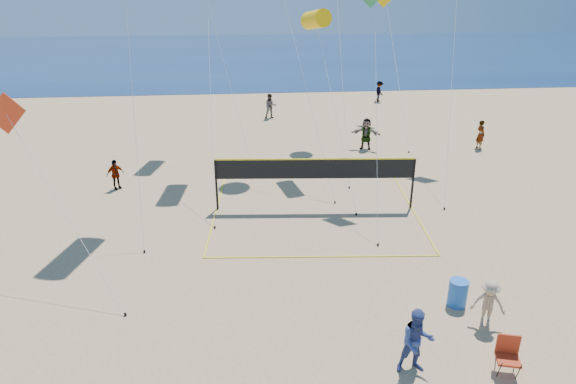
{
  "coord_description": "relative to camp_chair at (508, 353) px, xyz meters",
  "views": [
    {
      "loc": [
        -2.43,
        -9.18,
        9.81
      ],
      "look_at": [
        -1.39,
        2.0,
        5.06
      ],
      "focal_mm": 32.0,
      "sensor_mm": 36.0,
      "label": 1
    }
  ],
  "objects": [
    {
      "name": "ocean",
      "position": [
        -4.36,
        60.95,
        -0.61
      ],
      "size": [
        140.0,
        50.0,
        0.03
      ],
      "primitive_type": "cube",
      "color": "navy",
      "rests_on": "ground"
    },
    {
      "name": "bystander_a",
      "position": [
        -2.41,
        0.28,
        0.33
      ],
      "size": [
        0.95,
        0.75,
        1.9
      ],
      "primitive_type": "imported",
      "rotation": [
        0.0,
        0.0,
        -0.04
      ],
      "color": "#334481",
      "rests_on": "ground"
    },
    {
      "name": "bystander_b",
      "position": [
        0.37,
        1.97,
        0.14
      ],
      "size": [
        1.13,
        0.91,
        1.53
      ],
      "primitive_type": "imported",
      "rotation": [
        0.0,
        0.0,
        -0.39
      ],
      "color": "tan",
      "rests_on": "ground"
    },
    {
      "name": "far_person_0",
      "position": [
        -13.1,
        14.12,
        0.13
      ],
      "size": [
        0.93,
        0.82,
        1.51
      ],
      "primitive_type": "imported",
      "rotation": [
        0.0,
        0.0,
        0.63
      ],
      "color": "gray",
      "rests_on": "ground"
    },
    {
      "name": "far_person_1",
      "position": [
        0.72,
        19.24,
        0.33
      ],
      "size": [
        1.85,
        1.22,
        1.91
      ],
      "primitive_type": "imported",
      "rotation": [
        0.0,
        0.0,
        -0.41
      ],
      "color": "gray",
      "rests_on": "ground"
    },
    {
      "name": "far_person_2",
      "position": [
        7.7,
        18.68,
        0.26
      ],
      "size": [
        0.56,
        0.72,
        1.77
      ],
      "primitive_type": "imported",
      "rotation": [
        0.0,
        0.0,
        1.8
      ],
      "color": "gray",
      "rests_on": "ground"
    },
    {
      "name": "far_person_3",
      "position": [
        -4.62,
        27.12,
        0.28
      ],
      "size": [
        0.9,
        0.71,
        1.81
      ],
      "primitive_type": "imported",
      "rotation": [
        0.0,
        0.0,
        0.02
      ],
      "color": "gray",
      "rests_on": "ground"
    },
    {
      "name": "far_person_4",
      "position": [
        4.85,
        31.85,
        0.22
      ],
      "size": [
        0.78,
        1.17,
        1.69
      ],
      "primitive_type": "imported",
      "rotation": [
        0.0,
        0.0,
        1.72
      ],
      "color": "gray",
      "rests_on": "ground"
    },
    {
      "name": "camp_chair",
      "position": [
        0.0,
        0.0,
        0.0
      ],
      "size": [
        0.71,
        0.83,
        1.22
      ],
      "rotation": [
        0.0,
        0.0,
        -0.26
      ],
      "color": "#AA2D13",
      "rests_on": "ground"
    },
    {
      "name": "trash_barrel",
      "position": [
        -0.1,
        3.05,
        -0.17
      ],
      "size": [
        0.68,
        0.68,
        0.9
      ],
      "primitive_type": "cylinder",
      "rotation": [
        0.0,
        0.0,
        -0.14
      ],
      "color": "blue",
      "rests_on": "ground"
    },
    {
      "name": "volleyball_net",
      "position": [
        -3.62,
        10.86,
        1.03
      ],
      "size": [
        9.66,
        9.53,
        2.41
      ],
      "rotation": [
        0.0,
        0.0,
        -0.08
      ],
      "color": "black",
      "rests_on": "ground"
    },
    {
      "name": "kite_2",
      "position": [
        -2.91,
        16.39,
        7.17
      ],
      "size": [
        1.78,
        7.58,
        8.37
      ],
      "rotation": [
        0.0,
        0.0,
        0.24
      ],
      "color": "yellow",
      "rests_on": "ground"
    },
    {
      "name": "kite_3",
      "position": [
        -14.44,
        7.24,
        4.6
      ],
      "size": [
        4.84,
        4.26,
        6.29
      ],
      "rotation": [
        0.0,
        0.0,
        -0.06
      ],
      "color": "red",
      "rests_on": "ground"
    },
    {
      "name": "kite_4",
      "position": [
        -0.9,
        12.75,
        8.13
      ],
      "size": [
        1.59,
        6.28,
        10.12
      ],
      "rotation": [
        0.0,
        0.0,
        -0.13
      ],
      "color": "green",
      "rests_on": "ground"
    },
    {
      "name": "kite_9",
      "position": [
        3.57,
        26.76,
        7.2
      ],
      "size": [
        1.3,
        9.62,
        9.19
      ],
      "rotation": [
        0.0,
        0.0,
        -0.38
      ],
      "color": "yellow",
      "rests_on": "ground"
    }
  ]
}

